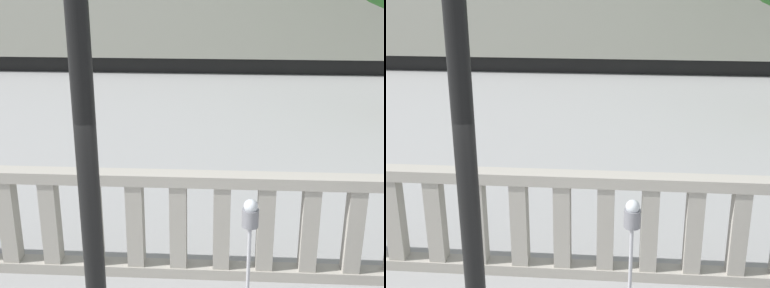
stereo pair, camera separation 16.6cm
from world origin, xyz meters
TOP-DOWN VIEW (x-y plane):
  - balustrade at (0.00, 3.01)m, footprint 17.06×0.24m
  - parking_meter at (0.56, 2.27)m, footprint 0.18×0.18m
  - train_near at (-0.97, 16.28)m, footprint 27.11×3.11m

SIDE VIEW (x-z plane):
  - balustrade at x=0.00m, z-range 0.00..1.37m
  - parking_meter at x=0.56m, z-range 0.43..1.83m
  - train_near at x=-0.97m, z-range -0.21..4.35m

